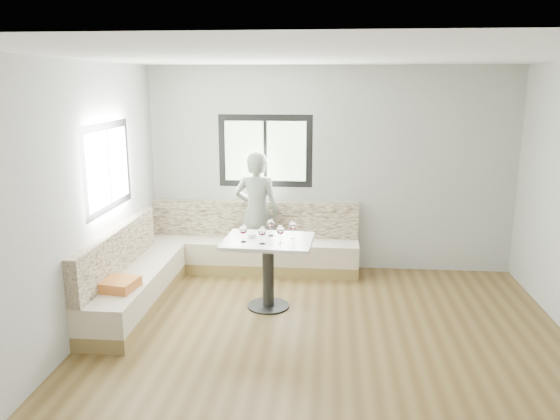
# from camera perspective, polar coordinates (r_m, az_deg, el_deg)

# --- Properties ---
(room) EXTENTS (5.01, 5.01, 2.81)m
(room) POSITION_cam_1_polar(r_m,az_deg,el_deg) (5.17, 4.41, 0.13)
(room) COLOR brown
(room) RESTS_ON ground
(banquette) EXTENTS (2.90, 2.80, 0.95)m
(banquette) POSITION_cam_1_polar(r_m,az_deg,el_deg) (7.13, -7.82, -5.27)
(banquette) COLOR #9A7E46
(banquette) RESTS_ON ground
(table) EXTENTS (1.05, 0.84, 0.83)m
(table) POSITION_cam_1_polar(r_m,az_deg,el_deg) (6.30, -1.25, -4.88)
(table) COLOR black
(table) RESTS_ON ground
(person) EXTENTS (0.67, 0.49, 1.69)m
(person) POSITION_cam_1_polar(r_m,az_deg,el_deg) (7.41, -2.42, -0.29)
(person) COLOR slate
(person) RESTS_ON ground
(olive_ramekin) EXTENTS (0.10, 0.10, 0.04)m
(olive_ramekin) POSITION_cam_1_polar(r_m,az_deg,el_deg) (6.32, -2.96, -2.69)
(olive_ramekin) COLOR white
(olive_ramekin) RESTS_ON table
(wine_glass_a) EXTENTS (0.09, 0.09, 0.20)m
(wine_glass_a) POSITION_cam_1_polar(r_m,az_deg,el_deg) (6.11, -3.87, -2.09)
(wine_glass_a) COLOR white
(wine_glass_a) RESTS_ON table
(wine_glass_b) EXTENTS (0.09, 0.09, 0.20)m
(wine_glass_b) POSITION_cam_1_polar(r_m,az_deg,el_deg) (6.03, -1.88, -2.28)
(wine_glass_b) COLOR white
(wine_glass_b) RESTS_ON table
(wine_glass_c) EXTENTS (0.09, 0.09, 0.20)m
(wine_glass_c) POSITION_cam_1_polar(r_m,az_deg,el_deg) (6.08, 0.05, -2.14)
(wine_glass_c) COLOR white
(wine_glass_c) RESTS_ON table
(wine_glass_d) EXTENTS (0.09, 0.09, 0.20)m
(wine_glass_d) POSITION_cam_1_polar(r_m,az_deg,el_deg) (6.34, -0.97, -1.51)
(wine_glass_d) COLOR white
(wine_glass_d) RESTS_ON table
(wine_glass_e) EXTENTS (0.09, 0.09, 0.20)m
(wine_glass_e) POSITION_cam_1_polar(r_m,az_deg,el_deg) (6.25, 1.32, -1.71)
(wine_glass_e) COLOR white
(wine_glass_e) RESTS_ON table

